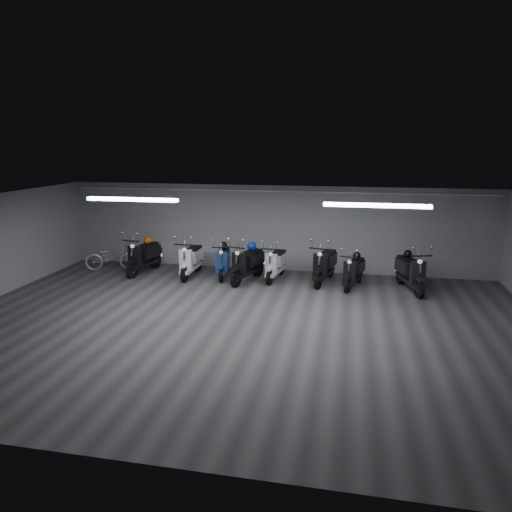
% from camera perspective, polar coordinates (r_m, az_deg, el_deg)
% --- Properties ---
extents(floor, '(14.00, 10.00, 0.01)m').
position_cam_1_polar(floor, '(11.03, -2.02, -8.38)').
color(floor, '#3C3C3E').
rests_on(floor, ground).
extents(ceiling, '(14.00, 10.00, 0.01)m').
position_cam_1_polar(ceiling, '(10.31, -2.15, 6.26)').
color(ceiling, gray).
rests_on(ceiling, ground).
extents(back_wall, '(14.00, 0.01, 2.80)m').
position_cam_1_polar(back_wall, '(15.38, 2.23, 3.40)').
color(back_wall, '#99999C').
rests_on(back_wall, ground).
extents(front_wall, '(14.00, 0.01, 2.80)m').
position_cam_1_polar(front_wall, '(6.12, -13.25, -13.17)').
color(front_wall, '#99999C').
rests_on(front_wall, ground).
extents(fluor_strip_left, '(2.40, 0.18, 0.08)m').
position_cam_1_polar(fluor_strip_left, '(12.28, -14.87, 6.69)').
color(fluor_strip_left, white).
rests_on(fluor_strip_left, ceiling).
extents(fluor_strip_right, '(2.40, 0.18, 0.08)m').
position_cam_1_polar(fluor_strip_right, '(11.05, 14.51, 5.99)').
color(fluor_strip_right, white).
rests_on(fluor_strip_right, ceiling).
extents(conduit, '(13.60, 0.05, 0.05)m').
position_cam_1_polar(conduit, '(15.13, 2.22, 7.90)').
color(conduit, white).
rests_on(conduit, back_wall).
extents(scooter_0, '(0.97, 2.08, 1.49)m').
position_cam_1_polar(scooter_0, '(15.47, -13.57, 0.61)').
color(scooter_0, black).
rests_on(scooter_0, floor).
extents(scooter_2, '(0.65, 1.94, 1.44)m').
position_cam_1_polar(scooter_2, '(14.81, -7.96, 0.20)').
color(scooter_2, white).
rests_on(scooter_2, floor).
extents(scooter_4, '(0.87, 1.87, 1.34)m').
position_cam_1_polar(scooter_4, '(14.70, -4.06, -0.02)').
color(scooter_4, navy).
rests_on(scooter_4, floor).
extents(scooter_5, '(1.25, 2.08, 1.47)m').
position_cam_1_polar(scooter_5, '(14.13, -1.07, -0.26)').
color(scooter_5, black).
rests_on(scooter_5, floor).
extents(scooter_6, '(0.86, 1.88, 1.35)m').
position_cam_1_polar(scooter_6, '(14.37, 2.43, -0.29)').
color(scooter_6, white).
rests_on(scooter_6, floor).
extents(scooter_7, '(1.08, 2.08, 1.48)m').
position_cam_1_polar(scooter_7, '(14.14, 8.41, -0.39)').
color(scooter_7, black).
rests_on(scooter_7, floor).
extents(scooter_8, '(1.04, 1.82, 1.29)m').
position_cam_1_polar(scooter_8, '(13.85, 11.87, -1.23)').
color(scooter_8, black).
rests_on(scooter_8, floor).
extents(scooter_9, '(1.17, 2.07, 1.47)m').
position_cam_1_polar(scooter_9, '(13.94, 18.37, -1.17)').
color(scooter_9, black).
rests_on(scooter_9, floor).
extents(bicycle, '(1.75, 1.12, 1.07)m').
position_cam_1_polar(bicycle, '(16.26, -17.30, 0.23)').
color(bicycle, silver).
rests_on(bicycle, floor).
extents(helmet_0, '(0.23, 0.23, 0.23)m').
position_cam_1_polar(helmet_0, '(14.01, 12.20, 0.06)').
color(helmet_0, black).
rests_on(helmet_0, scooter_8).
extents(helmet_1, '(0.24, 0.24, 0.24)m').
position_cam_1_polar(helmet_1, '(14.12, 18.03, 0.26)').
color(helmet_1, black).
rests_on(helmet_1, scooter_9).
extents(helmet_2, '(0.29, 0.29, 0.29)m').
position_cam_1_polar(helmet_2, '(14.29, -0.51, 1.21)').
color(helmet_2, '#0E2B9A').
rests_on(helmet_2, scooter_5).
extents(helmet_3, '(0.25, 0.25, 0.25)m').
position_cam_1_polar(helmet_3, '(14.87, -3.97, 1.27)').
color(helmet_3, black).
rests_on(helmet_3, scooter_4).
extents(helmet_4, '(0.26, 0.26, 0.26)m').
position_cam_1_polar(helmet_4, '(15.63, -13.07, 1.92)').
color(helmet_4, '#B9680A').
rests_on(helmet_4, scooter_0).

